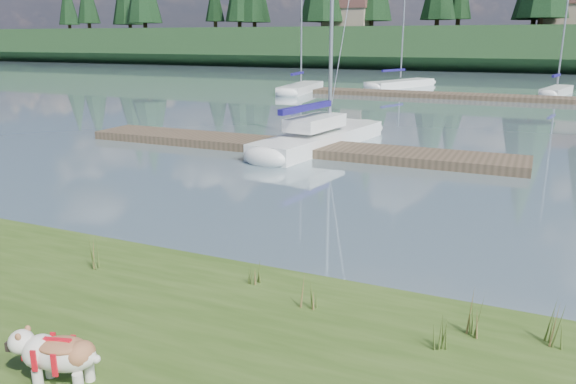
% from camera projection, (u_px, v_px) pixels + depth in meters
% --- Properties ---
extents(ground, '(200.00, 200.00, 0.00)m').
position_uv_depth(ground, '(474.00, 99.00, 36.93)').
color(ground, slate).
rests_on(ground, ground).
extents(ridge, '(200.00, 20.00, 5.00)m').
position_uv_depth(ridge, '(513.00, 49.00, 74.12)').
color(ridge, black).
rests_on(ridge, ground).
extents(bulldog, '(1.01, 0.56, 0.59)m').
position_uv_depth(bulldog, '(59.00, 353.00, 5.83)').
color(bulldog, silver).
rests_on(bulldog, bank).
extents(sailboat_main, '(2.82, 8.35, 11.87)m').
position_uv_depth(sailboat_main, '(329.00, 133.00, 21.07)').
color(sailboat_main, white).
rests_on(sailboat_main, ground).
extents(dock_near, '(16.00, 2.00, 0.30)m').
position_uv_depth(dock_near, '(289.00, 146.00, 19.98)').
color(dock_near, '#4C3D2C').
rests_on(dock_near, ground).
extents(dock_far, '(26.00, 2.20, 0.30)m').
position_uv_depth(dock_far, '(506.00, 98.00, 36.11)').
color(dock_far, '#4C3D2C').
rests_on(dock_far, ground).
extents(sailboat_bg_0, '(2.49, 8.18, 11.66)m').
position_uv_depth(sailboat_bg_0, '(304.00, 87.00, 42.19)').
color(sailboat_bg_0, white).
rests_on(sailboat_bg_0, ground).
extents(sailboat_bg_1, '(4.66, 8.38, 12.44)m').
position_uv_depth(sailboat_bg_1, '(406.00, 83.00, 45.87)').
color(sailboat_bg_1, white).
rests_on(sailboat_bg_1, ground).
extents(sailboat_bg_2, '(2.40, 6.18, 9.33)m').
position_uv_depth(sailboat_bg_2, '(558.00, 90.00, 39.45)').
color(sailboat_bg_2, white).
rests_on(sailboat_bg_2, ground).
extents(weed_0, '(0.17, 0.14, 0.51)m').
position_uv_depth(weed_0, '(254.00, 270.00, 8.32)').
color(weed_0, '#475B23').
rests_on(weed_0, bank).
extents(weed_1, '(0.17, 0.14, 0.48)m').
position_uv_depth(weed_1, '(312.00, 292.00, 7.61)').
color(weed_1, '#475B23').
rests_on(weed_1, bank).
extents(weed_2, '(0.17, 0.14, 0.64)m').
position_uv_depth(weed_2, '(473.00, 314.00, 6.87)').
color(weed_2, '#475B23').
rests_on(weed_2, bank).
extents(weed_3, '(0.17, 0.14, 0.58)m').
position_uv_depth(weed_3, '(94.00, 254.00, 8.85)').
color(weed_3, '#475B23').
rests_on(weed_3, bank).
extents(weed_4, '(0.17, 0.14, 0.45)m').
position_uv_depth(weed_4, '(438.00, 333.00, 6.58)').
color(weed_4, '#475B23').
rests_on(weed_4, bank).
extents(weed_5, '(0.17, 0.14, 0.65)m').
position_uv_depth(weed_5, '(555.00, 324.00, 6.62)').
color(weed_5, '#475B23').
rests_on(weed_5, bank).
extents(mud_lip, '(60.00, 0.50, 0.14)m').
position_uv_depth(mud_lip, '(249.00, 281.00, 9.10)').
color(mud_lip, '#33281C').
rests_on(mud_lip, ground).
extents(house_0, '(6.30, 5.30, 4.65)m').
position_uv_depth(house_0, '(348.00, 12.00, 78.85)').
color(house_0, gray).
rests_on(house_0, ridge).
extents(house_1, '(6.30, 5.30, 4.65)m').
position_uv_depth(house_1, '(569.00, 9.00, 68.72)').
color(house_1, gray).
rests_on(house_1, ridge).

